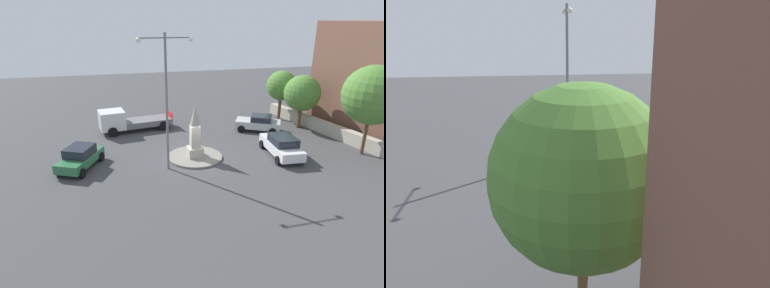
# 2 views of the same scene
# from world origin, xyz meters

# --- Properties ---
(ground_plane) EXTENTS (80.00, 80.00, 0.00)m
(ground_plane) POSITION_xyz_m (0.00, 0.00, 0.00)
(ground_plane) COLOR #424244
(traffic_island) EXTENTS (3.98, 3.98, 0.14)m
(traffic_island) POSITION_xyz_m (0.00, 0.00, 0.07)
(traffic_island) COLOR gray
(traffic_island) RESTS_ON ground
(monument) EXTENTS (1.06, 1.06, 3.83)m
(monument) POSITION_xyz_m (0.00, 0.00, 1.82)
(monument) COLOR #B2AA99
(monument) RESTS_ON traffic_island
(streetlamp) EXTENTS (3.41, 0.28, 8.77)m
(streetlamp) POSITION_xyz_m (2.21, 1.35, 5.27)
(streetlamp) COLOR slate
(streetlamp) RESTS_ON ground
(car_silver_waiting) EXTENTS (4.26, 3.50, 1.44)m
(car_silver_waiting) POSITION_xyz_m (-7.10, -4.44, 0.75)
(car_silver_waiting) COLOR #B7BABF
(car_silver_waiting) RESTS_ON ground
(car_green_approaching) EXTENTS (3.18, 4.18, 1.52)m
(car_green_approaching) POSITION_xyz_m (7.93, -0.28, 0.78)
(car_green_approaching) COLOR #2D6B42
(car_green_approaching) RESTS_ON ground
(car_white_far_side) EXTENTS (2.32, 4.64, 1.56)m
(car_white_far_side) POSITION_xyz_m (-6.27, 1.21, 0.80)
(car_white_far_side) COLOR silver
(car_white_far_side) RESTS_ON ground
(truck_white_parked_right) EXTENTS (6.56, 3.05, 2.01)m
(truck_white_parked_right) POSITION_xyz_m (4.31, -7.27, 0.97)
(truck_white_parked_right) COLOR silver
(truck_white_parked_right) RESTS_ON ground
(tree_far_corner) EXTENTS (4.20, 4.20, 6.58)m
(tree_far_corner) POSITION_xyz_m (-12.29, 2.44, 4.47)
(tree_far_corner) COLOR brown
(tree_far_corner) RESTS_ON ground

